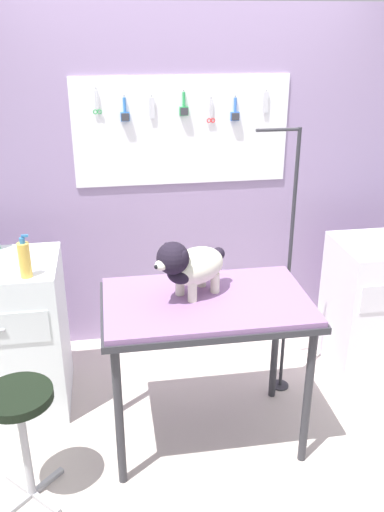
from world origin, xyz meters
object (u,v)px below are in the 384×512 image
object	(u,v)px
grooming_table	(206,313)
grooming_arm	(287,278)
stool	(20,414)
spray_bottle_tall	(25,259)
dog	(190,265)
cabinet_right	(382,305)

from	to	relation	value
grooming_table	grooming_arm	world-z (taller)	grooming_arm
stool	spray_bottle_tall	size ratio (longest dim) A/B	2.65
dog	stool	size ratio (longest dim) A/B	0.68
grooming_table	stool	world-z (taller)	grooming_table
grooming_arm	dog	size ratio (longest dim) A/B	3.89
grooming_table	grooming_arm	size ratio (longest dim) A/B	0.65
cabinet_right	dog	bearing A→B (deg)	-160.56
spray_bottle_tall	dog	bearing A→B (deg)	-15.98
cabinet_right	spray_bottle_tall	distance (m)	2.31
grooming_table	spray_bottle_tall	world-z (taller)	spray_bottle_tall
grooming_arm	dog	world-z (taller)	grooming_arm
grooming_arm	spray_bottle_tall	xyz separation A→B (m)	(-1.47, -0.08, 0.26)
grooming_table	grooming_arm	bearing A→B (deg)	32.90
grooming_arm	stool	world-z (taller)	grooming_arm
dog	stool	distance (m)	1.07
dog	stool	world-z (taller)	dog
grooming_arm	dog	distance (m)	0.76
grooming_table	spray_bottle_tall	bearing A→B (deg)	162.98
grooming_arm	grooming_table	bearing A→B (deg)	-147.10
cabinet_right	stool	world-z (taller)	cabinet_right
cabinet_right	stool	bearing A→B (deg)	-159.58
grooming_arm	cabinet_right	xyz separation A→B (m)	(0.74, 0.17, -0.33)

